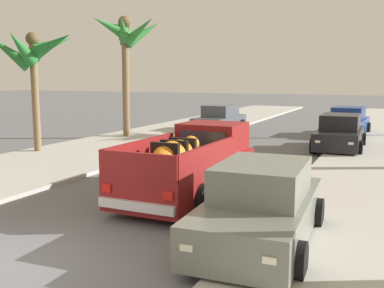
{
  "coord_description": "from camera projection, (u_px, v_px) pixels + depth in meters",
  "views": [
    {
      "loc": [
        5.57,
        -4.95,
        3.09
      ],
      "look_at": [
        0.33,
        6.6,
        1.2
      ],
      "focal_mm": 41.72,
      "sensor_mm": 36.0,
      "label": 1
    }
  ],
  "objects": [
    {
      "name": "ground_plane",
      "position": [
        5.0,
        271.0,
        7.19
      ],
      "size": [
        160.0,
        160.0,
        0.0
      ],
      "primitive_type": "plane",
      "color": "slate"
    },
    {
      "name": "sidewalk_left",
      "position": [
        119.0,
        145.0,
        20.35
      ],
      "size": [
        5.36,
        60.0,
        0.12
      ],
      "primitive_type": "cube",
      "color": "#B2AFA8",
      "rests_on": "ground"
    },
    {
      "name": "curb_left",
      "position": [
        144.0,
        147.0,
        19.83
      ],
      "size": [
        0.16,
        60.0,
        0.1
      ],
      "primitive_type": "cube",
      "color": "silver",
      "rests_on": "ground"
    },
    {
      "name": "curb_right",
      "position": [
        358.0,
        162.0,
        16.15
      ],
      "size": [
        0.16,
        60.0,
        0.1
      ],
      "primitive_type": "cube",
      "color": "silver",
      "rests_on": "ground"
    },
    {
      "name": "pickup_truck",
      "position": [
        192.0,
        165.0,
        11.7
      ],
      "size": [
        2.25,
        5.23,
        1.8
      ],
      "color": "maroon",
      "rests_on": "ground"
    },
    {
      "name": "car_left_near",
      "position": [
        340.0,
        134.0,
        19.14
      ],
      "size": [
        2.07,
        4.28,
        1.54
      ],
      "color": "black",
      "rests_on": "ground"
    },
    {
      "name": "car_right_near",
      "position": [
        261.0,
        207.0,
        8.27
      ],
      "size": [
        2.18,
        4.33,
        1.54
      ],
      "color": "slate",
      "rests_on": "ground"
    },
    {
      "name": "car_left_mid",
      "position": [
        348.0,
        122.0,
        24.0
      ],
      "size": [
        2.19,
        4.33,
        1.54
      ],
      "color": "navy",
      "rests_on": "ground"
    },
    {
      "name": "car_left_far",
      "position": [
        220.0,
        119.0,
        25.68
      ],
      "size": [
        2.13,
        4.31,
        1.54
      ],
      "color": "#474C56",
      "rests_on": "ground"
    },
    {
      "name": "palm_tree_left_mid",
      "position": [
        127.0,
        38.0,
        22.41
      ],
      "size": [
        3.43,
        3.46,
        6.2
      ],
      "color": "brown",
      "rests_on": "ground"
    },
    {
      "name": "palm_tree_right_mid",
      "position": [
        33.0,
        52.0,
        17.77
      ],
      "size": [
        3.69,
        3.56,
        4.98
      ],
      "color": "brown",
      "rests_on": "ground"
    }
  ]
}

